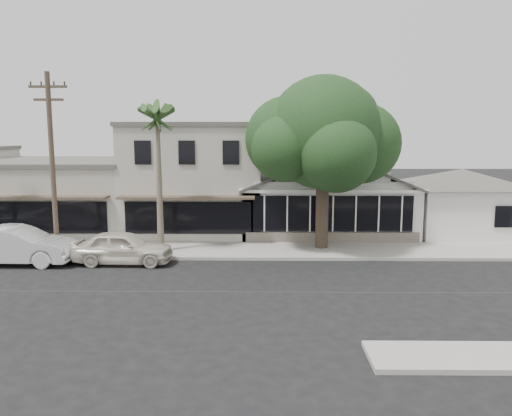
{
  "coord_description": "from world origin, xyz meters",
  "views": [
    {
      "loc": [
        1.1,
        -18.7,
        6.09
      ],
      "look_at": [
        0.8,
        6.0,
        2.42
      ],
      "focal_mm": 35.0,
      "sensor_mm": 36.0,
      "label": 1
    }
  ],
  "objects_px": {
    "utility_pole": "(52,161)",
    "shade_tree": "(322,136)",
    "car_1": "(17,245)",
    "car_0": "(123,247)"
  },
  "relations": [
    {
      "from": "car_1",
      "to": "utility_pole",
      "type": "bearing_deg",
      "value": -52.24
    },
    {
      "from": "car_0",
      "to": "car_1",
      "type": "distance_m",
      "value": 5.0
    },
    {
      "from": "car_0",
      "to": "shade_tree",
      "type": "distance_m",
      "value": 11.42
    },
    {
      "from": "car_1",
      "to": "shade_tree",
      "type": "distance_m",
      "value": 15.86
    },
    {
      "from": "car_1",
      "to": "car_0",
      "type": "bearing_deg",
      "value": -87.7
    },
    {
      "from": "utility_pole",
      "to": "car_0",
      "type": "bearing_deg",
      "value": -15.42
    },
    {
      "from": "car_0",
      "to": "shade_tree",
      "type": "xyz_separation_m",
      "value": [
        9.64,
        3.23,
        5.19
      ]
    },
    {
      "from": "car_0",
      "to": "shade_tree",
      "type": "relative_size",
      "value": 0.51
    },
    {
      "from": "utility_pole",
      "to": "shade_tree",
      "type": "distance_m",
      "value": 13.42
    },
    {
      "from": "utility_pole",
      "to": "car_1",
      "type": "relative_size",
      "value": 1.65
    }
  ]
}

